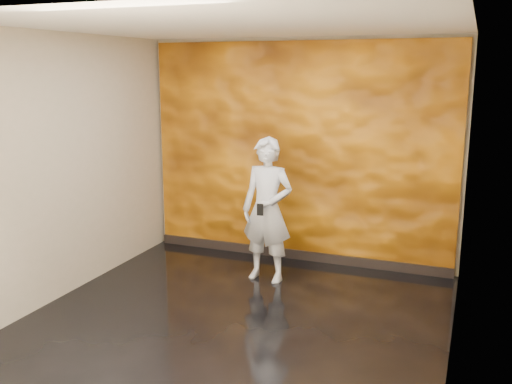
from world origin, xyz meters
name	(u,v)px	position (x,y,z in m)	size (l,w,h in m)	color
room	(237,180)	(0.00, 0.00, 1.40)	(4.02, 4.02, 2.81)	black
feature_wall	(298,153)	(0.00, 1.96, 1.38)	(3.90, 0.06, 2.75)	orange
baseboard	(296,254)	(0.00, 1.92, 0.06)	(3.90, 0.04, 0.12)	black
man	(267,210)	(-0.10, 1.11, 0.84)	(0.61, 0.40, 1.67)	#A4AAB4
phone	(260,210)	(-0.09, 0.86, 0.90)	(0.07, 0.01, 0.14)	black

